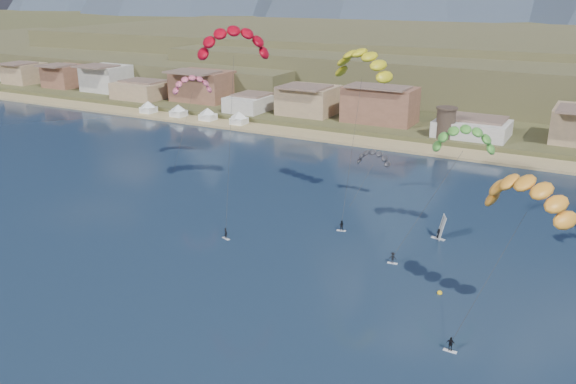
{
  "coord_description": "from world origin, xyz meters",
  "views": [
    {
      "loc": [
        45.08,
        -50.58,
        42.53
      ],
      "look_at": [
        0.0,
        32.0,
        10.0
      ],
      "focal_mm": 37.6,
      "sensor_mm": 36.0,
      "label": 1
    }
  ],
  "objects": [
    {
      "name": "kitesurfer_red",
      "position": [
        -19.08,
        45.68,
        33.13
      ],
      "size": [
        15.94,
        22.93,
        37.92
      ],
      "color": "silver",
      "rests_on": "ground"
    },
    {
      "name": "kitesurfer_yellow",
      "position": [
        2.93,
        55.51,
        29.25
      ],
      "size": [
        13.97,
        17.55,
        32.84
      ],
      "color": "silver",
      "rests_on": "ground"
    },
    {
      "name": "beach",
      "position": [
        0.0,
        106.0,
        0.25
      ],
      "size": [
        2200.0,
        12.0,
        0.9
      ],
      "color": "tan",
      "rests_on": "ground"
    },
    {
      "name": "distant_kite_pink",
      "position": [
        -43.58,
        64.35,
        20.72
      ],
      "size": [
        9.6,
        9.4,
        23.6
      ],
      "color": "#262626",
      "rests_on": "ground"
    },
    {
      "name": "kitesurfer_green",
      "position": [
        24.29,
        47.79,
        19.02
      ],
      "size": [
        13.05,
        17.19,
        23.59
      ],
      "color": "silver",
      "rests_on": "ground"
    },
    {
      "name": "town",
      "position": [
        -40.0,
        122.0,
        8.0
      ],
      "size": [
        400.0,
        24.0,
        12.0
      ],
      "color": "silver",
      "rests_on": "ground"
    },
    {
      "name": "foothills",
      "position": [
        22.39,
        232.47,
        9.08
      ],
      "size": [
        940.0,
        210.0,
        18.0
      ],
      "color": "brown",
      "rests_on": "ground"
    },
    {
      "name": "buoy",
      "position": [
        27.14,
        28.26,
        0.13
      ],
      "size": [
        0.73,
        0.73,
        0.73
      ],
      "color": "yellow",
      "rests_on": "ground"
    },
    {
      "name": "kitesurfer_orange",
      "position": [
        37.59,
        25.19,
        18.63
      ],
      "size": [
        13.29,
        15.9,
        22.75
      ],
      "color": "silver",
      "rests_on": "ground"
    },
    {
      "name": "ground",
      "position": [
        0.0,
        0.0,
        0.0
      ],
      "size": [
        2400.0,
        2400.0,
        0.0
      ],
      "primitive_type": "plane",
      "color": "black",
      "rests_on": "ground"
    },
    {
      "name": "watchtower",
      "position": [
        5.0,
        114.0,
        6.37
      ],
      "size": [
        5.82,
        5.82,
        8.6
      ],
      "color": "#47382D",
      "rests_on": "ground"
    },
    {
      "name": "land",
      "position": [
        0.0,
        560.0,
        0.0
      ],
      "size": [
        2200.0,
        900.0,
        4.0
      ],
      "color": "brown",
      "rests_on": "ground"
    },
    {
      "name": "beach_tents",
      "position": [
        -76.25,
        106.0,
        3.71
      ],
      "size": [
        43.4,
        6.4,
        5.0
      ],
      "color": "white",
      "rests_on": "ground"
    },
    {
      "name": "windsurfer",
      "position": [
        21.7,
        47.89,
        1.4
      ],
      "size": [
        2.56,
        2.81,
        4.41
      ],
      "color": "silver",
      "rests_on": "ground"
    },
    {
      "name": "distant_kite_dark",
      "position": [
        3.44,
        62.25,
        9.42
      ],
      "size": [
        7.52,
        5.61,
        12.69
      ],
      "color": "#262626",
      "rests_on": "ground"
    }
  ]
}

